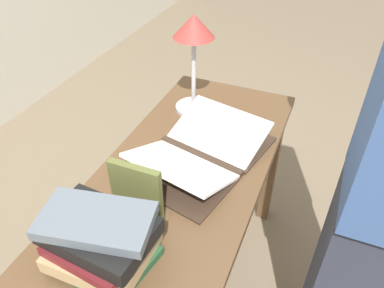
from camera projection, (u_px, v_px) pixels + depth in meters
The scene contains 8 objects.
ground_plane at pixel (185, 287), 1.77m from camera, with size 12.00×12.00×0.00m, color #70604C.
reading_desk at pixel (184, 195), 1.39m from camera, with size 1.27×0.55×0.75m.
open_book at pixel (201, 152), 1.34m from camera, with size 0.58×0.46×0.09m.
book_stack_tall at pixel (101, 240), 0.96m from camera, with size 0.25×0.30×0.18m.
book_standing_upright at pixel (137, 193), 1.07m from camera, with size 0.02×0.16×0.21m.
reading_lamp at pixel (194, 41), 1.42m from camera, with size 0.16×0.16×0.41m.
coffee_mug at pixel (146, 190), 1.16m from camera, with size 0.08×0.11×0.10m.
person_reader at pixel (378, 191), 1.11m from camera, with size 0.36×0.23×1.67m.
Camera 1 is at (-0.89, -0.40, 1.63)m, focal length 35.00 mm.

